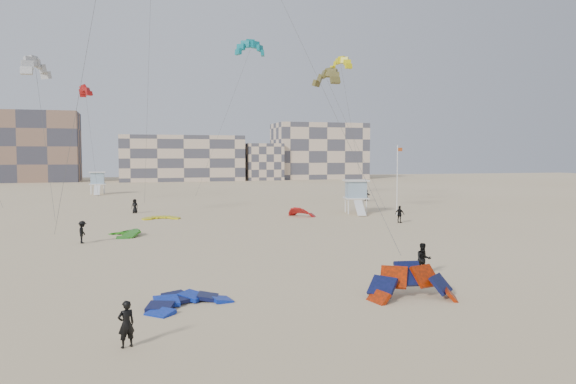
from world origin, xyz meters
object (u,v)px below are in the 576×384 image
object	(u,v)px
kite_ground_orange	(413,299)
kitesurfer_main	(126,324)
kite_ground_blue	(187,306)
lifeguard_tower_near	(356,197)

from	to	relation	value
kite_ground_orange	kitesurfer_main	size ratio (longest dim) A/B	2.54
kite_ground_blue	kite_ground_orange	world-z (taller)	kite_ground_orange
kite_ground_blue	lifeguard_tower_near	world-z (taller)	lifeguard_tower_near
kitesurfer_main	lifeguard_tower_near	world-z (taller)	lifeguard_tower_near
kitesurfer_main	lifeguard_tower_near	bearing A→B (deg)	-144.71
kite_ground_blue	kite_ground_orange	size ratio (longest dim) A/B	0.91
kite_ground_blue	lifeguard_tower_near	bearing A→B (deg)	29.06
kite_ground_orange	lifeguard_tower_near	world-z (taller)	lifeguard_tower_near
kite_ground_blue	kite_ground_orange	xyz separation A→B (m)	(10.39, -1.74, 0.00)
kite_ground_orange	lifeguard_tower_near	size ratio (longest dim) A/B	0.76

